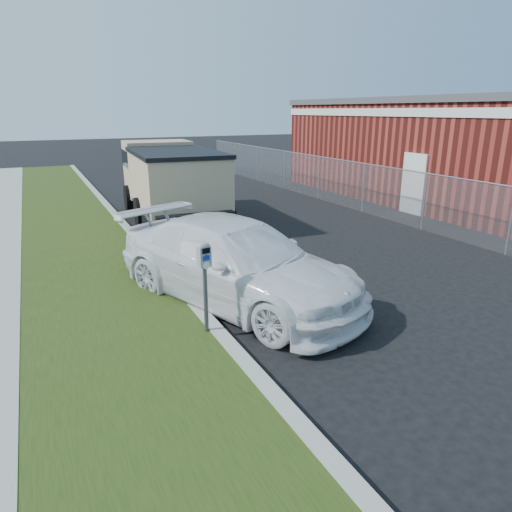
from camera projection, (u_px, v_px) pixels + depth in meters
name	position (u px, v px, depth m)	size (l,w,h in m)	color
ground	(344.00, 310.00, 8.79)	(120.00, 120.00, 0.00)	black
streetside	(23.00, 321.00, 8.16)	(6.12, 50.00, 0.15)	gray
chainlink_fence	(364.00, 178.00, 16.90)	(0.06, 30.06, 30.00)	slate
brick_building	(460.00, 147.00, 20.00)	(9.20, 14.20, 4.17)	maroon
parking_meter	(205.00, 268.00, 7.33)	(0.23, 0.17, 1.53)	#3F4247
white_wagon	(233.00, 261.00, 9.07)	(2.27, 5.57, 1.62)	white
dump_truck	(169.00, 178.00, 15.61)	(3.02, 6.74, 2.58)	black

